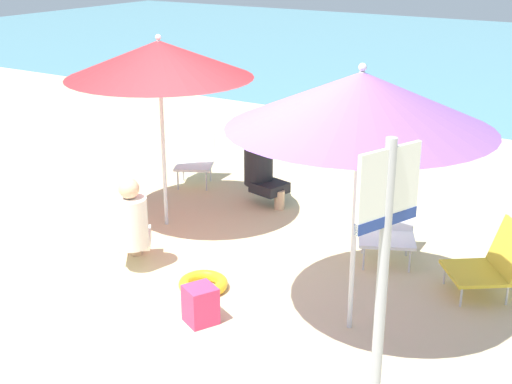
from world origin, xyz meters
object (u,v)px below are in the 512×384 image
(beach_chair_b, at_px, (195,157))
(warning_sign, at_px, (383,272))
(umbrella_red, at_px, (159,59))
(beach_bag, at_px, (201,305))
(umbrella_purple, at_px, (361,101))
(beach_chair_a, at_px, (491,262))
(swim_ring, at_px, (203,284))
(person_a, at_px, (132,223))
(person_b, at_px, (261,167))
(beach_chair_c, at_px, (386,226))

(beach_chair_b, bearing_deg, warning_sign, 20.31)
(umbrella_red, bearing_deg, beach_bag, -43.33)
(umbrella_purple, bearing_deg, beach_chair_a, 56.28)
(beach_bag, bearing_deg, swim_ring, 124.59)
(person_a, height_order, swim_ring, person_a)
(person_b, distance_m, beach_bag, 2.80)
(beach_chair_c, relative_size, warning_sign, 0.35)
(beach_chair_a, relative_size, beach_bag, 2.50)
(umbrella_purple, height_order, beach_chair_b, umbrella_purple)
(person_a, relative_size, beach_bag, 2.86)
(beach_chair_c, bearing_deg, beach_chair_a, 53.83)
(beach_bag, bearing_deg, person_a, 157.15)
(beach_chair_b, height_order, person_b, person_b)
(person_b, xyz_separation_m, swim_ring, (0.72, -2.11, -0.39))
(beach_chair_a, xyz_separation_m, beach_bag, (-1.83, -1.75, -0.15))
(beach_chair_b, bearing_deg, umbrella_purple, 28.21)
(beach_chair_b, xyz_separation_m, beach_bag, (2.11, -2.74, -0.18))
(beach_chair_a, distance_m, beach_chair_c, 1.07)
(beach_chair_c, distance_m, swim_ring, 1.86)
(beach_chair_a, xyz_separation_m, beach_chair_c, (-1.05, 0.20, 0.03))
(umbrella_red, relative_size, beach_chair_c, 2.82)
(person_b, distance_m, swim_ring, 2.27)
(umbrella_purple, height_order, beach_chair_a, umbrella_purple)
(beach_chair_c, height_order, warning_sign, warning_sign)
(umbrella_red, relative_size, person_b, 2.27)
(person_a, height_order, beach_bag, person_a)
(warning_sign, distance_m, beach_bag, 2.37)
(umbrella_purple, distance_m, beach_chair_b, 4.12)
(person_a, height_order, warning_sign, warning_sign)
(beach_bag, bearing_deg, beach_chair_c, 68.08)
(swim_ring, bearing_deg, beach_bag, -55.41)
(umbrella_purple, distance_m, beach_chair_a, 2.09)
(umbrella_red, xyz_separation_m, swim_ring, (1.23, -1.00, -1.74))
(beach_chair_b, distance_m, swim_ring, 2.90)
(umbrella_purple, xyz_separation_m, beach_chair_b, (-3.17, 2.16, -1.51))
(umbrella_purple, distance_m, person_b, 3.23)
(person_a, bearing_deg, umbrella_red, -15.18)
(beach_chair_c, height_order, swim_ring, beach_chair_c)
(beach_chair_b, relative_size, beach_chair_c, 0.93)
(umbrella_red, xyz_separation_m, person_b, (0.52, 1.11, -1.35))
(beach_chair_b, relative_size, person_b, 0.75)
(umbrella_red, distance_m, warning_sign, 4.18)
(beach_chair_c, bearing_deg, person_a, -78.28)
(umbrella_red, distance_m, beach_chair_c, 2.80)
(umbrella_red, xyz_separation_m, beach_bag, (1.56, -1.47, -1.63))
(beach_chair_c, relative_size, swim_ring, 1.65)
(person_a, bearing_deg, umbrella_purple, -125.60)
(beach_chair_b, bearing_deg, beach_chair_a, 48.41)
(person_a, distance_m, warning_sign, 3.41)
(beach_bag, bearing_deg, warning_sign, -25.11)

